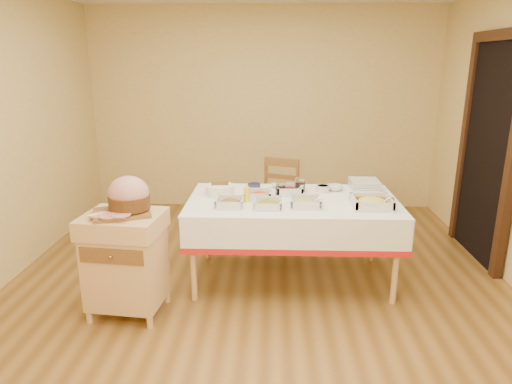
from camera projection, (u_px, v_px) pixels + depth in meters
room_shell at (257, 144)px, 3.55m from camera, size 5.00×5.00×5.00m
doorway at (488, 148)px, 4.40m from camera, size 0.09×1.10×2.20m
dining_table at (292, 217)px, 4.03m from camera, size 1.82×1.02×0.76m
butcher_cart at (126, 258)px, 3.50m from camera, size 0.63×0.54×0.82m
dining_chair at (277, 202)px, 4.84m from camera, size 0.53×0.52×0.93m
ham_on_board at (128, 198)px, 3.40m from camera, size 0.43×0.41×0.29m
serving_dish_a at (230, 202)px, 3.78m from camera, size 0.23×0.23×0.10m
serving_dish_b at (268, 204)px, 3.76m from camera, size 0.23×0.23×0.09m
serving_dish_c at (305, 202)px, 3.79m from camera, size 0.25×0.25×0.10m
serving_dish_d at (372, 202)px, 3.77m from camera, size 0.31×0.31×0.12m
serving_dish_e at (259, 195)px, 4.01m from camera, size 0.22×0.21×0.10m
serving_dish_f at (290, 190)px, 4.14m from camera, size 0.24×0.23×0.11m
small_bowl_left at (223, 187)px, 4.25m from camera, size 0.12×0.12×0.06m
small_bowl_mid at (254, 186)px, 4.29m from camera, size 0.12×0.12×0.05m
small_bowl_right at (323, 188)px, 4.20m from camera, size 0.12×0.12×0.06m
bowl_white_imported at (279, 186)px, 4.34m from camera, size 0.18×0.18×0.03m
bowl_small_imported at (335, 188)px, 4.25m from camera, size 0.18×0.18×0.05m
preserve_jar_left at (280, 189)px, 4.10m from camera, size 0.09×0.09×0.12m
preserve_jar_right at (300, 185)px, 4.21m from camera, size 0.10×0.10×0.12m
mustard_bottle at (247, 194)px, 3.89m from camera, size 0.05×0.05×0.16m
bread_basket at (220, 190)px, 4.10m from camera, size 0.26×0.26×0.11m
plate_stack at (364, 184)px, 4.32m from camera, size 0.26×0.26×0.08m
brass_platter at (373, 199)px, 3.91m from camera, size 0.36×0.26×0.05m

